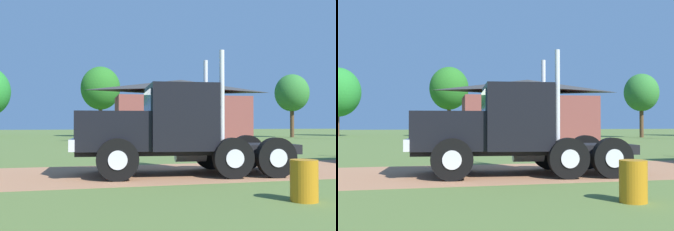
% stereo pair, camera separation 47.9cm
% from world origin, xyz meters
% --- Properties ---
extents(ground_plane, '(200.00, 200.00, 0.00)m').
position_xyz_m(ground_plane, '(0.00, 0.00, 0.00)').
color(ground_plane, '#546A32').
extents(dirt_track, '(120.00, 5.14, 0.01)m').
position_xyz_m(dirt_track, '(0.00, 0.00, 0.00)').
color(dirt_track, '#A16D4B').
rests_on(dirt_track, ground_plane).
extents(truck_foreground_white, '(6.87, 3.21, 3.61)m').
position_xyz_m(truck_foreground_white, '(-0.50, -0.46, 1.31)').
color(truck_foreground_white, black).
rests_on(truck_foreground_white, ground_plane).
extents(steel_barrel, '(0.53, 0.53, 0.81)m').
position_xyz_m(steel_barrel, '(1.06, -5.22, 0.41)').
color(steel_barrel, '#B27214').
rests_on(steel_barrel, ground_plane).
extents(shed_building, '(12.03, 6.30, 5.37)m').
position_xyz_m(shed_building, '(6.42, 21.53, 2.58)').
color(shed_building, brown).
rests_on(shed_building, ground_plane).
extents(tree_mid, '(4.64, 4.64, 8.31)m').
position_xyz_m(tree_mid, '(0.77, 36.07, 5.73)').
color(tree_mid, '#513823').
rests_on(tree_mid, ground_plane).
extents(tree_right, '(3.85, 3.85, 7.19)m').
position_xyz_m(tree_right, '(21.77, 28.88, 5.04)').
color(tree_right, '#513823').
rests_on(tree_right, ground_plane).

